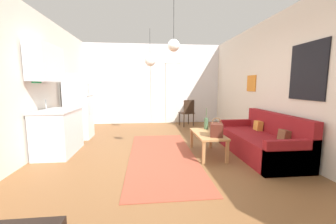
% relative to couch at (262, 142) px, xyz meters
% --- Properties ---
extents(ground_plane, '(5.35, 8.34, 0.10)m').
position_rel_couch_xyz_m(ground_plane, '(-1.97, -0.12, -0.31)').
color(ground_plane, brown).
extents(wall_back, '(4.95, 0.13, 2.81)m').
position_rel_couch_xyz_m(wall_back, '(-1.96, 3.80, 1.13)').
color(wall_back, silver).
rests_on(wall_back, ground_plane).
extents(wall_right, '(0.12, 7.94, 2.81)m').
position_rel_couch_xyz_m(wall_right, '(0.45, -0.12, 1.14)').
color(wall_right, silver).
rests_on(wall_right, ground_plane).
extents(wall_left, '(0.12, 7.94, 2.81)m').
position_rel_couch_xyz_m(wall_left, '(-4.40, -0.12, 1.14)').
color(wall_left, silver).
rests_on(wall_left, ground_plane).
extents(area_rug, '(1.24, 3.20, 0.01)m').
position_rel_couch_xyz_m(area_rug, '(-1.95, 0.16, -0.26)').
color(area_rug, '#9E4733').
rests_on(area_rug, ground_plane).
extents(couch, '(0.87, 1.94, 0.83)m').
position_rel_couch_xyz_m(couch, '(0.00, 0.00, 0.00)').
color(couch, maroon).
rests_on(couch, ground_plane).
extents(coffee_table, '(0.50, 1.03, 0.44)m').
position_rel_couch_xyz_m(coffee_table, '(-1.06, 0.15, 0.12)').
color(coffee_table, '#B27F4C').
rests_on(coffee_table, ground_plane).
extents(bamboo_vase, '(0.09, 0.09, 0.45)m').
position_rel_couch_xyz_m(bamboo_vase, '(-0.99, 0.50, 0.30)').
color(bamboo_vase, '#47704C').
rests_on(bamboo_vase, coffee_table).
extents(handbag, '(0.29, 0.33, 0.34)m').
position_rel_couch_xyz_m(handbag, '(-0.98, -0.11, 0.30)').
color(handbag, '#512319').
rests_on(handbag, coffee_table).
extents(refrigerator, '(0.61, 0.58, 1.64)m').
position_rel_couch_xyz_m(refrigerator, '(-3.97, 1.77, 0.56)').
color(refrigerator, white).
rests_on(refrigerator, ground_plane).
extents(kitchen_counter, '(0.65, 1.09, 2.14)m').
position_rel_couch_xyz_m(kitchen_counter, '(-4.04, 0.55, 0.54)').
color(kitchen_counter, silver).
rests_on(kitchen_counter, ground_plane).
extents(accent_chair, '(0.52, 0.51, 0.89)m').
position_rel_couch_xyz_m(accent_chair, '(-0.88, 3.06, 0.23)').
color(accent_chair, black).
rests_on(accent_chair, ground_plane).
extents(pendant_lamp_near, '(0.21, 0.21, 0.88)m').
position_rel_couch_xyz_m(pendant_lamp_near, '(-1.77, -0.11, 1.78)').
color(pendant_lamp_near, black).
extents(pendant_lamp_far, '(0.28, 0.28, 0.95)m').
position_rel_couch_xyz_m(pendant_lamp_far, '(-2.13, 1.80, 1.73)').
color(pendant_lamp_far, black).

